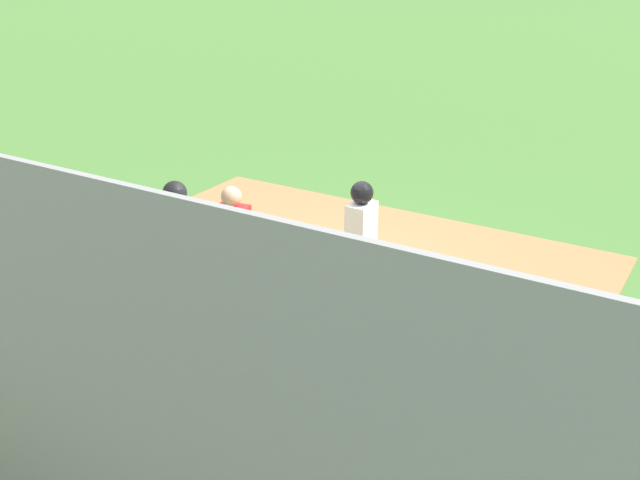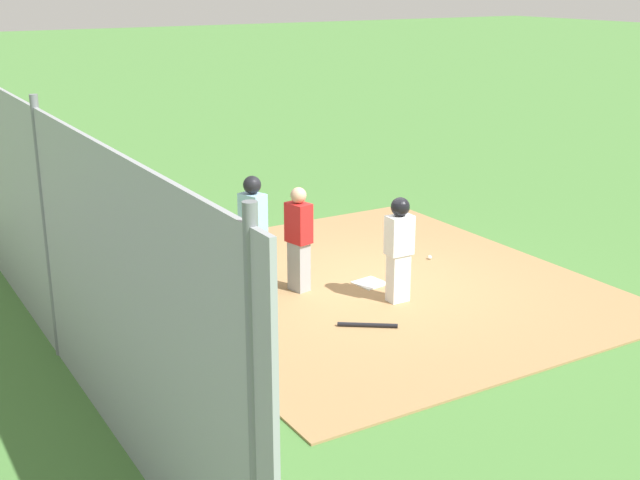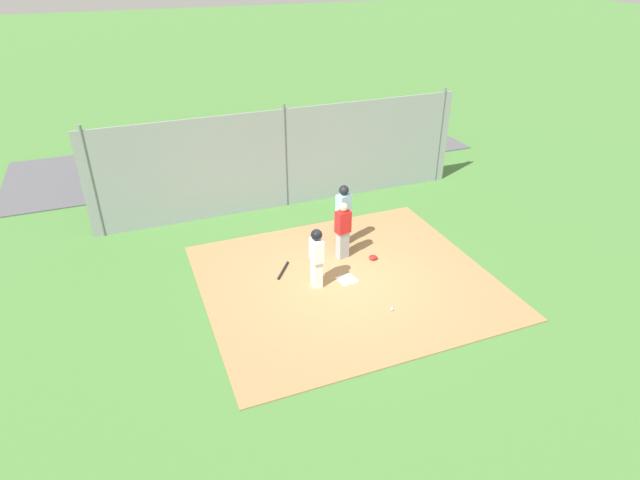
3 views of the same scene
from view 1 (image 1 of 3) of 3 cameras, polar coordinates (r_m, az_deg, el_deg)
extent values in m
plane|color=#477A38|center=(9.85, -0.94, -3.61)|extent=(140.00, 140.00, 0.00)
cube|color=#9E774C|center=(9.84, -0.94, -3.54)|extent=(7.20, 6.40, 0.03)
cube|color=white|center=(9.83, -0.94, -3.41)|extent=(0.50, 0.50, 0.02)
cube|color=#9E9EA3|center=(9.05, -6.53, -3.37)|extent=(0.34, 0.28, 0.78)
cube|color=red|center=(8.76, -6.73, 0.71)|extent=(0.42, 0.33, 0.62)
sphere|color=tan|center=(8.61, -6.86, 3.35)|extent=(0.24, 0.24, 0.24)
cube|color=black|center=(8.77, -10.53, -4.19)|extent=(0.36, 0.31, 0.87)
cube|color=#8CC1E0|center=(8.45, -10.90, 0.52)|extent=(0.44, 0.37, 0.69)
sphere|color=black|center=(8.28, -11.15, 3.58)|extent=(0.27, 0.27, 0.27)
cube|color=silver|center=(9.26, 3.11, -2.71)|extent=(0.22, 0.30, 0.74)
cube|color=white|center=(9.00, 3.20, 1.09)|extent=(0.27, 0.38, 0.59)
sphere|color=tan|center=(8.85, 3.26, 3.54)|extent=(0.23, 0.23, 0.23)
sphere|color=black|center=(8.85, 3.26, 3.66)|extent=(0.28, 0.28, 0.28)
cylinder|color=black|center=(8.46, 3.50, -8.04)|extent=(0.54, 0.72, 0.06)
ellipsoid|color=red|center=(9.90, -8.29, -3.13)|extent=(0.24, 0.20, 0.12)
sphere|color=white|center=(11.24, 1.31, 0.27)|extent=(0.07, 0.07, 0.07)
camera|label=2|loc=(5.45, 116.18, -8.00)|focal=46.65mm
camera|label=3|loc=(17.80, 36.04, 29.24)|focal=29.33mm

